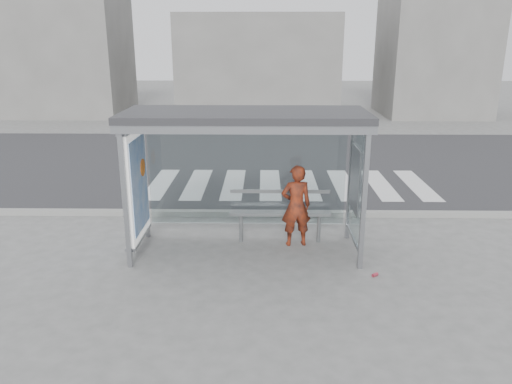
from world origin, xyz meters
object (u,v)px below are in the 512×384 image
bus_shelter (225,147)px  person (296,206)px  bench (280,213)px  soda_can (375,275)px

bus_shelter → person: 1.79m
bench → soda_can: (1.56, -1.51, -0.56)m
bus_shelter → soda_can: size_ratio=38.75×
bench → soda_can: size_ratio=17.74×
bus_shelter → bench: bearing=23.2°
soda_can → bus_shelter: bearing=157.4°
person → bench: size_ratio=0.81×
person → bench: bearing=-38.0°
person → bench: (-0.30, 0.16, -0.20)m
person → soda_can: 1.99m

